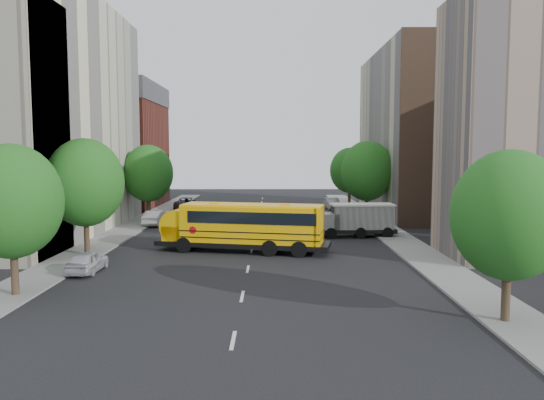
{
  "coord_description": "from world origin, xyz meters",
  "views": [
    {
      "loc": [
        1.45,
        -39.16,
        7.01
      ],
      "look_at": [
        1.44,
        2.0,
        3.24
      ],
      "focal_mm": 35.0,
      "sensor_mm": 36.0,
      "label": 1
    }
  ],
  "objects_px": {
    "street_tree_4": "(367,171)",
    "tower_crane": "(505,9)",
    "parked_car_4": "(348,216)",
    "street_tree_0": "(12,201)",
    "street_tree_1": "(85,183)",
    "street_tree_2": "(148,173)",
    "street_tree_3": "(509,215)",
    "parked_car_5": "(332,203)",
    "parked_car_1": "(156,218)",
    "school_bus": "(241,224)",
    "parked_car_0": "(87,261)",
    "parked_car_2": "(187,203)",
    "street_tree_5": "(350,170)",
    "safari_truck": "(357,219)"
  },
  "relations": [
    {
      "from": "parked_car_1",
      "to": "street_tree_5",
      "type": "bearing_deg",
      "value": -138.71
    },
    {
      "from": "school_bus",
      "to": "parked_car_0",
      "type": "bearing_deg",
      "value": -131.33
    },
    {
      "from": "parked_car_4",
      "to": "parked_car_1",
      "type": "bearing_deg",
      "value": -173.3
    },
    {
      "from": "school_bus",
      "to": "tower_crane",
      "type": "bearing_deg",
      "value": 56.16
    },
    {
      "from": "tower_crane",
      "to": "street_tree_4",
      "type": "height_order",
      "value": "tower_crane"
    },
    {
      "from": "school_bus",
      "to": "safari_truck",
      "type": "height_order",
      "value": "school_bus"
    },
    {
      "from": "street_tree_2",
      "to": "parked_car_5",
      "type": "xyz_separation_m",
      "value": [
        19.8,
        11.15,
        -4.13
      ]
    },
    {
      "from": "street_tree_2",
      "to": "parked_car_4",
      "type": "distance_m",
      "value": 20.32
    },
    {
      "from": "tower_crane",
      "to": "parked_car_0",
      "type": "xyz_separation_m",
      "value": [
        -39.55,
        -36.83,
        -23.83
      ]
    },
    {
      "from": "street_tree_4",
      "to": "tower_crane",
      "type": "bearing_deg",
      "value": 36.02
    },
    {
      "from": "parked_car_1",
      "to": "parked_car_5",
      "type": "height_order",
      "value": "parked_car_1"
    },
    {
      "from": "parked_car_2",
      "to": "street_tree_2",
      "type": "bearing_deg",
      "value": 77.29
    },
    {
      "from": "safari_truck",
      "to": "street_tree_4",
      "type": "bearing_deg",
      "value": 73.11
    },
    {
      "from": "street_tree_5",
      "to": "safari_truck",
      "type": "xyz_separation_m",
      "value": [
        -2.56,
        -21.82,
        -3.26
      ]
    },
    {
      "from": "street_tree_2",
      "to": "tower_crane",
      "type": "bearing_deg",
      "value": 18.75
    },
    {
      "from": "street_tree_4",
      "to": "parked_car_4",
      "type": "bearing_deg",
      "value": -136.8
    },
    {
      "from": "tower_crane",
      "to": "parked_car_5",
      "type": "distance_m",
      "value": 32.16
    },
    {
      "from": "street_tree_0",
      "to": "street_tree_2",
      "type": "height_order",
      "value": "street_tree_2"
    },
    {
      "from": "parked_car_5",
      "to": "school_bus",
      "type": "bearing_deg",
      "value": -113.43
    },
    {
      "from": "parked_car_5",
      "to": "street_tree_3",
      "type": "bearing_deg",
      "value": -91.44
    },
    {
      "from": "street_tree_2",
      "to": "street_tree_3",
      "type": "height_order",
      "value": "street_tree_2"
    },
    {
      "from": "street_tree_4",
      "to": "street_tree_0",
      "type": "bearing_deg",
      "value": -128.16
    },
    {
      "from": "parked_car_2",
      "to": "parked_car_4",
      "type": "relative_size",
      "value": 1.19
    },
    {
      "from": "school_bus",
      "to": "parked_car_1",
      "type": "relative_size",
      "value": 2.87
    },
    {
      "from": "street_tree_5",
      "to": "safari_truck",
      "type": "height_order",
      "value": "street_tree_5"
    },
    {
      "from": "safari_truck",
      "to": "parked_car_0",
      "type": "bearing_deg",
      "value": -146.05
    },
    {
      "from": "street_tree_1",
      "to": "parked_car_4",
      "type": "xyz_separation_m",
      "value": [
        19.81,
        15.94,
        -4.15
      ]
    },
    {
      "from": "tower_crane",
      "to": "parked_car_5",
      "type": "bearing_deg",
      "value": -172.43
    },
    {
      "from": "parked_car_1",
      "to": "parked_car_2",
      "type": "height_order",
      "value": "parked_car_2"
    },
    {
      "from": "street_tree_4",
      "to": "parked_car_4",
      "type": "relative_size",
      "value": 1.72
    },
    {
      "from": "street_tree_0",
      "to": "street_tree_2",
      "type": "relative_size",
      "value": 0.96
    },
    {
      "from": "street_tree_5",
      "to": "parked_car_1",
      "type": "bearing_deg",
      "value": -143.87
    },
    {
      "from": "street_tree_0",
      "to": "parked_car_4",
      "type": "xyz_separation_m",
      "value": [
        19.81,
        25.94,
        -3.84
      ]
    },
    {
      "from": "parked_car_4",
      "to": "parked_car_5",
      "type": "height_order",
      "value": "parked_car_4"
    },
    {
      "from": "street_tree_5",
      "to": "parked_car_4",
      "type": "relative_size",
      "value": 1.59
    },
    {
      "from": "tower_crane",
      "to": "street_tree_2",
      "type": "height_order",
      "value": "tower_crane"
    },
    {
      "from": "street_tree_3",
      "to": "parked_car_1",
      "type": "bearing_deg",
      "value": 125.42
    },
    {
      "from": "street_tree_5",
      "to": "street_tree_2",
      "type": "bearing_deg",
      "value": -151.39
    },
    {
      "from": "street_tree_0",
      "to": "street_tree_2",
      "type": "bearing_deg",
      "value": 90.0
    },
    {
      "from": "street_tree_0",
      "to": "street_tree_1",
      "type": "xyz_separation_m",
      "value": [
        0.0,
        10.0,
        0.31
      ]
    },
    {
      "from": "street_tree_1",
      "to": "street_tree_2",
      "type": "xyz_separation_m",
      "value": [
        0.0,
        18.0,
        -0.12
      ]
    },
    {
      "from": "street_tree_2",
      "to": "parked_car_1",
      "type": "relative_size",
      "value": 1.77
    },
    {
      "from": "street_tree_4",
      "to": "parked_car_0",
      "type": "relative_size",
      "value": 2.14
    },
    {
      "from": "street_tree_4",
      "to": "school_bus",
      "type": "height_order",
      "value": "street_tree_4"
    },
    {
      "from": "tower_crane",
      "to": "parked_car_4",
      "type": "distance_m",
      "value": 35.75
    },
    {
      "from": "street_tree_4",
      "to": "parked_car_1",
      "type": "height_order",
      "value": "street_tree_4"
    },
    {
      "from": "parked_car_0",
      "to": "school_bus",
      "type": "bearing_deg",
      "value": -142.06
    },
    {
      "from": "street_tree_3",
      "to": "street_tree_4",
      "type": "xyz_separation_m",
      "value": [
        0.0,
        32.0,
        0.62
      ]
    },
    {
      "from": "street_tree_2",
      "to": "parked_car_0",
      "type": "distance_m",
      "value": 23.28
    },
    {
      "from": "parked_car_5",
      "to": "street_tree_5",
      "type": "bearing_deg",
      "value": 16.79
    }
  ]
}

